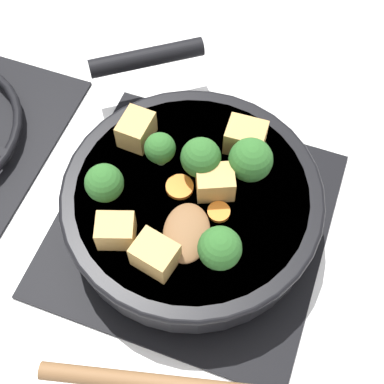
# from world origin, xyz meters

# --- Properties ---
(ground_plane) EXTENTS (2.40, 2.40, 0.00)m
(ground_plane) POSITION_xyz_m (0.00, 0.00, 0.00)
(ground_plane) COLOR white
(front_burner_grate) EXTENTS (0.31, 0.31, 0.03)m
(front_burner_grate) POSITION_xyz_m (0.00, 0.00, 0.01)
(front_burner_grate) COLOR black
(front_burner_grate) RESTS_ON ground_plane
(skillet_pan) EXTENTS (0.37, 0.33, 0.05)m
(skillet_pan) POSITION_xyz_m (0.00, 0.00, 0.05)
(skillet_pan) COLOR black
(skillet_pan) RESTS_ON front_burner_grate
(wooden_spoon) EXTENTS (0.22, 0.22, 0.02)m
(wooden_spoon) POSITION_xyz_m (-0.13, -0.03, 0.08)
(wooden_spoon) COLOR brown
(wooden_spoon) RESTS_ON skillet_pan
(tofu_cube_center_large) EXTENTS (0.04, 0.05, 0.03)m
(tofu_cube_center_large) POSITION_xyz_m (0.01, -0.02, 0.09)
(tofu_cube_center_large) COLOR tan
(tofu_cube_center_large) RESTS_ON skillet_pan
(tofu_cube_near_handle) EXTENTS (0.04, 0.05, 0.03)m
(tofu_cube_near_handle) POSITION_xyz_m (-0.09, 0.01, 0.09)
(tofu_cube_near_handle) COLOR tan
(tofu_cube_near_handle) RESTS_ON skillet_pan
(tofu_cube_east_chunk) EXTENTS (0.04, 0.03, 0.03)m
(tofu_cube_east_chunk) POSITION_xyz_m (0.05, 0.08, 0.09)
(tofu_cube_east_chunk) COLOR tan
(tofu_cube_east_chunk) RESTS_ON skillet_pan
(tofu_cube_west_chunk) EXTENTS (0.04, 0.04, 0.03)m
(tofu_cube_west_chunk) POSITION_xyz_m (0.08, -0.03, 0.09)
(tofu_cube_west_chunk) COLOR tan
(tofu_cube_west_chunk) RESTS_ON skillet_pan
(tofu_cube_back_piece) EXTENTS (0.04, 0.05, 0.03)m
(tofu_cube_back_piece) POSITION_xyz_m (-0.08, 0.05, 0.09)
(tofu_cube_back_piece) COLOR tan
(tofu_cube_back_piece) RESTS_ON skillet_pan
(broccoli_floret_near_spoon) EXTENTS (0.05, 0.05, 0.05)m
(broccoli_floret_near_spoon) POSITION_xyz_m (0.04, -0.05, 0.10)
(broccoli_floret_near_spoon) COLOR #709956
(broccoli_floret_near_spoon) RESTS_ON skillet_pan
(broccoli_floret_center_top) EXTENTS (0.04, 0.04, 0.05)m
(broccoli_floret_center_top) POSITION_xyz_m (-0.04, 0.08, 0.10)
(broccoli_floret_center_top) COLOR #709956
(broccoli_floret_center_top) RESTS_ON skillet_pan
(broccoli_floret_east_rim) EXTENTS (0.03, 0.03, 0.04)m
(broccoli_floret_east_rim) POSITION_xyz_m (0.03, 0.05, 0.10)
(broccoli_floret_east_rim) COLOR #709956
(broccoli_floret_east_rim) RESTS_ON skillet_pan
(broccoli_floret_west_rim) EXTENTS (0.04, 0.04, 0.05)m
(broccoli_floret_west_rim) POSITION_xyz_m (0.03, 0.00, 0.10)
(broccoli_floret_west_rim) COLOR #709956
(broccoli_floret_west_rim) RESTS_ON skillet_pan
(broccoli_floret_north_edge) EXTENTS (0.04, 0.04, 0.05)m
(broccoli_floret_north_edge) POSITION_xyz_m (-0.06, -0.05, 0.10)
(broccoli_floret_north_edge) COLOR #709956
(broccoli_floret_north_edge) RESTS_ON skillet_pan
(carrot_slice_orange_thin) EXTENTS (0.02, 0.02, 0.01)m
(carrot_slice_orange_thin) POSITION_xyz_m (-0.01, -0.03, 0.08)
(carrot_slice_orange_thin) COLOR orange
(carrot_slice_orange_thin) RESTS_ON skillet_pan
(carrot_slice_near_center) EXTENTS (0.03, 0.03, 0.01)m
(carrot_slice_near_center) POSITION_xyz_m (-0.00, 0.01, 0.08)
(carrot_slice_near_center) COLOR orange
(carrot_slice_near_center) RESTS_ON skillet_pan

